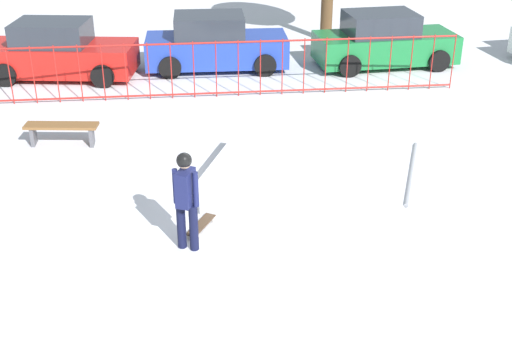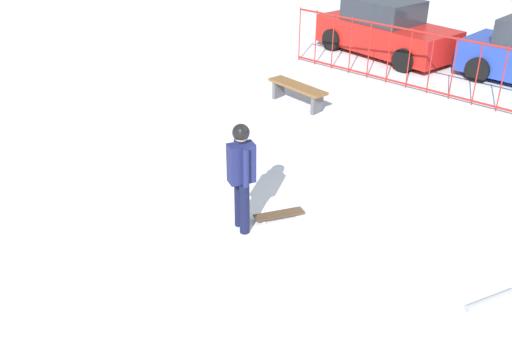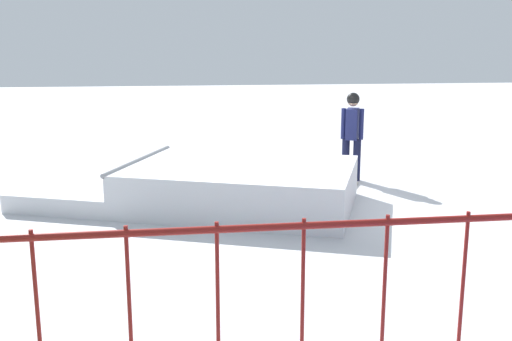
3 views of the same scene
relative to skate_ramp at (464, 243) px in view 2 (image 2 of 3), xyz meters
name	(u,v)px [view 2 (image 2 of 3)]	position (x,y,z in m)	size (l,w,h in m)	color
ground_plane	(367,214)	(-1.64, 0.19, -0.32)	(60.00, 60.00, 0.00)	silver
skate_ramp	(464,243)	(0.00, 0.00, 0.00)	(5.98, 4.40, 0.74)	silver
skater	(241,170)	(-2.82, -1.47, 0.69)	(0.41, 0.44, 1.73)	black
skateboard	(279,214)	(-2.59, -0.88, -0.24)	(0.56, 0.80, 0.09)	#3F2D1E
park_bench	(297,90)	(-5.50, 3.12, 0.04)	(1.64, 0.60, 0.48)	brown
parked_car_red	(385,30)	(-6.23, 8.04, 0.41)	(4.30, 2.38, 1.60)	red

